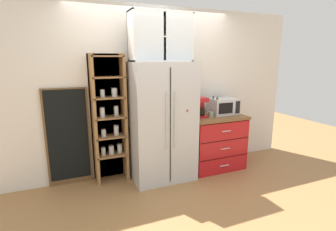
# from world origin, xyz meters

# --- Properties ---
(ground_plane) EXTENTS (10.69, 10.69, 0.00)m
(ground_plane) POSITION_xyz_m (0.00, 0.00, 0.00)
(ground_plane) COLOR #9E7042
(wall_back_cream) EXTENTS (5.00, 0.10, 2.55)m
(wall_back_cream) POSITION_xyz_m (0.00, 0.40, 1.27)
(wall_back_cream) COLOR silver
(wall_back_cream) RESTS_ON ground
(refrigerator) EXTENTS (0.91, 0.67, 1.74)m
(refrigerator) POSITION_xyz_m (0.00, 0.03, 0.87)
(refrigerator) COLOR silver
(refrigerator) RESTS_ON ground
(pantry_shelf_column) EXTENTS (0.50, 0.30, 1.85)m
(pantry_shelf_column) POSITION_xyz_m (-0.72, 0.28, 0.94)
(pantry_shelf_column) COLOR brown
(pantry_shelf_column) RESTS_ON ground
(counter_cabinet) EXTENTS (0.92, 0.64, 0.88)m
(counter_cabinet) POSITION_xyz_m (0.94, 0.05, 0.44)
(counter_cabinet) COLOR red
(counter_cabinet) RESTS_ON ground
(microwave) EXTENTS (0.44, 0.33, 0.26)m
(microwave) POSITION_xyz_m (1.11, 0.09, 1.01)
(microwave) COLOR silver
(microwave) RESTS_ON counter_cabinet
(coffee_maker) EXTENTS (0.17, 0.20, 0.31)m
(coffee_maker) POSITION_xyz_m (0.65, 0.05, 1.04)
(coffee_maker) COLOR red
(coffee_maker) RESTS_ON counter_cabinet
(mug_sage) EXTENTS (0.11, 0.08, 0.08)m
(mug_sage) POSITION_xyz_m (0.82, -0.02, 0.92)
(mug_sage) COLOR #8CA37F
(mug_sage) RESTS_ON counter_cabinet
(mug_cream) EXTENTS (0.11, 0.07, 0.09)m
(mug_cream) POSITION_xyz_m (0.94, 0.01, 0.93)
(mug_cream) COLOR silver
(mug_cream) RESTS_ON counter_cabinet
(bottle_green) EXTENTS (0.06, 0.06, 0.30)m
(bottle_green) POSITION_xyz_m (0.94, 0.13, 1.02)
(bottle_green) COLOR #285B33
(bottle_green) RESTS_ON counter_cabinet
(bottle_amber) EXTENTS (0.07, 0.07, 0.30)m
(bottle_amber) POSITION_xyz_m (0.94, 0.01, 1.02)
(bottle_amber) COLOR brown
(bottle_amber) RESTS_ON counter_cabinet
(upper_cabinet) EXTENTS (0.87, 0.32, 0.66)m
(upper_cabinet) POSITION_xyz_m (-0.00, 0.07, 2.07)
(upper_cabinet) COLOR silver
(upper_cabinet) RESTS_ON refrigerator
(chalkboard_menu) EXTENTS (0.60, 0.04, 1.40)m
(chalkboard_menu) POSITION_xyz_m (-1.30, 0.33, 0.70)
(chalkboard_menu) COLOR brown
(chalkboard_menu) RESTS_ON ground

